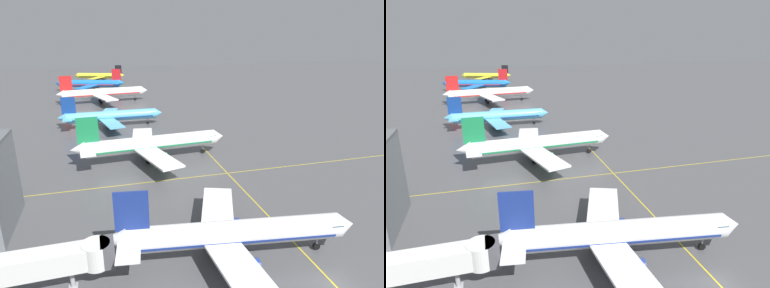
# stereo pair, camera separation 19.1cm
# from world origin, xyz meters

# --- Properties ---
(airliner_front_gate) EXTENTS (34.14, 29.18, 10.62)m
(airliner_front_gate) POSITION_xyz_m (-9.95, 9.10, 3.63)
(airliner_front_gate) COLOR white
(airliner_front_gate) RESTS_ON ground
(airliner_second_row) EXTENTS (37.26, 32.06, 11.58)m
(airliner_second_row) POSITION_xyz_m (-14.54, 48.81, 3.95)
(airliner_second_row) COLOR white
(airliner_second_row) RESTS_ON ground
(airliner_third_row) EXTENTS (33.36, 28.85, 10.40)m
(airliner_third_row) POSITION_xyz_m (-22.44, 82.22, 3.55)
(airliner_third_row) COLOR #5BB7E5
(airliner_third_row) RESTS_ON ground
(airliner_far_left_stand) EXTENTS (39.71, 34.00, 12.34)m
(airliner_far_left_stand) POSITION_xyz_m (-23.88, 124.99, 4.21)
(airliner_far_left_stand) COLOR white
(airliner_far_left_stand) RESTS_ON ground
(airliner_far_right_stand) EXTENTS (36.65, 31.26, 11.59)m
(airliner_far_right_stand) POSITION_xyz_m (-29.79, 159.57, 3.96)
(airliner_far_right_stand) COLOR blue
(airliner_far_right_stand) RESTS_ON ground
(airliner_distant_taxiway) EXTENTS (32.03, 27.40, 10.23)m
(airliner_distant_taxiway) POSITION_xyz_m (-24.52, 199.07, 3.49)
(airliner_distant_taxiway) COLOR yellow
(airliner_distant_taxiway) RESTS_ON ground
(taxiway_markings) EXTENTS (148.49, 83.43, 0.01)m
(taxiway_markings) POSITION_xyz_m (0.00, 16.96, 0.00)
(taxiway_markings) COLOR yellow
(taxiway_markings) RESTS_ON ground
(jet_bridge) EXTENTS (22.13, 3.38, 5.58)m
(jet_bridge) POSITION_xyz_m (-34.83, 8.75, 4.06)
(jet_bridge) COLOR silver
(jet_bridge) RESTS_ON ground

